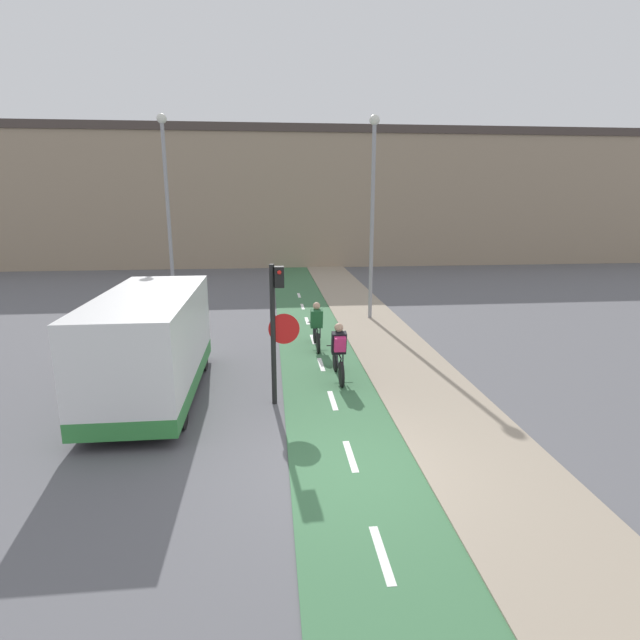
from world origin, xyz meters
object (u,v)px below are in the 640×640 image
traffic_light_pole (277,319)px  street_lamp_sidewalk (373,199)px  street_lamp_far (167,197)px  cyclist_far (317,327)px  van (151,347)px  cyclist_near (339,353)px

traffic_light_pole → street_lamp_sidewalk: (3.60, 7.66, 2.46)m
street_lamp_far → traffic_light_pole: bearing=-67.6°
cyclist_far → van: (-4.06, -3.42, 0.52)m
traffic_light_pole → cyclist_far: traffic_light_pole is taller
traffic_light_pole → cyclist_far: 4.47m
street_lamp_far → street_lamp_sidewalk: size_ratio=1.03×
street_lamp_sidewalk → cyclist_far: (-2.36, -3.56, -3.73)m
traffic_light_pole → cyclist_near: size_ratio=1.77×
cyclist_near → cyclist_far: size_ratio=1.05×
street_lamp_sidewalk → cyclist_near: size_ratio=4.12×
street_lamp_sidewalk → cyclist_near: (-2.07, -6.31, -3.69)m
traffic_light_pole → cyclist_far: (1.24, 4.10, -1.27)m
street_lamp_sidewalk → cyclist_near: 7.59m
street_lamp_far → cyclist_near: (5.45, -8.15, -3.79)m
cyclist_near → van: van is taller
cyclist_near → van: 4.43m
cyclist_near → cyclist_far: bearing=96.1°
traffic_light_pole → street_lamp_far: size_ratio=0.42×
traffic_light_pole → van: bearing=166.5°
van → cyclist_near: bearing=8.9°
cyclist_far → street_lamp_sidewalk: bearing=56.5°
van → traffic_light_pole: bearing=-13.5°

